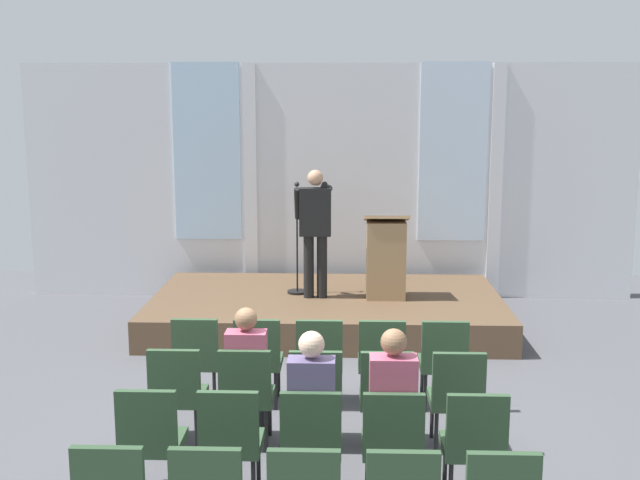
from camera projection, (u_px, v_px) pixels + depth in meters
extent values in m
plane|color=#4C4C51|center=(317.00, 434.00, 7.24)|extent=(13.54, 13.54, 0.00)
cube|color=silver|center=(329.00, 182.00, 12.03)|extent=(9.45, 0.10, 3.62)
cube|color=silver|center=(207.00, 152.00, 11.95)|extent=(1.03, 0.04, 2.72)
cube|color=silver|center=(251.00, 182.00, 12.02)|extent=(0.20, 0.08, 3.62)
cube|color=silver|center=(453.00, 153.00, 11.83)|extent=(1.03, 0.04, 2.72)
cube|color=silver|center=(496.00, 183.00, 11.90)|extent=(0.20, 0.08, 3.62)
cube|color=brown|center=(327.00, 310.00, 10.68)|extent=(4.75, 2.73, 0.42)
cylinder|color=black|center=(309.00, 267.00, 10.49)|extent=(0.14, 0.14, 0.86)
cylinder|color=black|center=(322.00, 267.00, 10.48)|extent=(0.14, 0.14, 0.86)
cube|color=black|center=(315.00, 212.00, 10.35)|extent=(0.42, 0.22, 0.64)
cube|color=maroon|center=(316.00, 205.00, 10.45)|extent=(0.06, 0.01, 0.38)
sphere|color=tan|center=(315.00, 178.00, 10.28)|extent=(0.21, 0.21, 0.21)
cylinder|color=black|center=(298.00, 203.00, 10.42)|extent=(0.09, 0.28, 0.45)
cylinder|color=black|center=(327.00, 188.00, 10.42)|extent=(0.15, 0.36, 0.15)
cylinder|color=black|center=(324.00, 186.00, 10.55)|extent=(0.11, 0.34, 0.15)
sphere|color=tan|center=(318.00, 182.00, 10.81)|extent=(0.10, 0.10, 0.10)
cylinder|color=black|center=(297.00, 292.00, 10.80)|extent=(0.28, 0.28, 0.03)
cylinder|color=black|center=(297.00, 240.00, 10.66)|extent=(0.02, 0.02, 1.45)
sphere|color=#262626|center=(297.00, 184.00, 10.53)|extent=(0.07, 0.07, 0.07)
cube|color=#93724C|center=(386.00, 260.00, 10.45)|extent=(0.52, 0.40, 1.05)
cube|color=#93724C|center=(386.00, 218.00, 10.37)|extent=(0.60, 0.48, 0.14)
cylinder|color=black|center=(220.00, 378.00, 8.14)|extent=(0.04, 0.04, 0.40)
cylinder|color=black|center=(186.00, 377.00, 8.15)|extent=(0.04, 0.04, 0.40)
cylinder|color=black|center=(214.00, 390.00, 7.80)|extent=(0.04, 0.04, 0.40)
cylinder|color=black|center=(179.00, 389.00, 7.81)|extent=(0.04, 0.04, 0.40)
cube|color=#2D472D|center=(199.00, 361.00, 7.93)|extent=(0.46, 0.44, 0.08)
cube|color=#2D472D|center=(195.00, 342.00, 7.70)|extent=(0.46, 0.06, 0.46)
cylinder|color=black|center=(279.00, 378.00, 8.12)|extent=(0.04, 0.04, 0.40)
cylinder|color=black|center=(244.00, 378.00, 8.13)|extent=(0.04, 0.04, 0.40)
cylinder|color=black|center=(276.00, 390.00, 7.78)|extent=(0.04, 0.04, 0.40)
cylinder|color=black|center=(240.00, 390.00, 7.79)|extent=(0.04, 0.04, 0.40)
cube|color=#2D472D|center=(259.00, 362.00, 7.91)|extent=(0.46, 0.44, 0.08)
cube|color=#2D472D|center=(257.00, 342.00, 7.68)|extent=(0.46, 0.06, 0.46)
cylinder|color=black|center=(338.00, 379.00, 8.10)|extent=(0.04, 0.04, 0.40)
cylinder|color=black|center=(303.00, 379.00, 8.11)|extent=(0.04, 0.04, 0.40)
cylinder|color=black|center=(337.00, 391.00, 7.76)|extent=(0.04, 0.04, 0.40)
cylinder|color=black|center=(301.00, 391.00, 7.77)|extent=(0.04, 0.04, 0.40)
cube|color=#2D472D|center=(320.00, 362.00, 7.89)|extent=(0.46, 0.44, 0.08)
cube|color=#2D472D|center=(319.00, 343.00, 7.66)|extent=(0.46, 0.06, 0.46)
cylinder|color=black|center=(397.00, 380.00, 8.08)|extent=(0.04, 0.04, 0.40)
cylinder|color=black|center=(362.00, 379.00, 8.09)|extent=(0.04, 0.04, 0.40)
cylinder|color=black|center=(399.00, 392.00, 7.74)|extent=(0.04, 0.04, 0.40)
cylinder|color=black|center=(363.00, 392.00, 7.75)|extent=(0.04, 0.04, 0.40)
cube|color=#2D472D|center=(381.00, 363.00, 7.87)|extent=(0.46, 0.44, 0.08)
cube|color=#2D472D|center=(382.00, 343.00, 7.64)|extent=(0.46, 0.06, 0.46)
cylinder|color=black|center=(457.00, 381.00, 8.06)|extent=(0.04, 0.04, 0.40)
cylinder|color=black|center=(422.00, 380.00, 8.07)|extent=(0.04, 0.04, 0.40)
cylinder|color=black|center=(462.00, 393.00, 7.72)|extent=(0.04, 0.04, 0.40)
cylinder|color=black|center=(425.00, 392.00, 7.73)|extent=(0.04, 0.04, 0.40)
cube|color=#2D472D|center=(442.00, 364.00, 7.85)|extent=(0.46, 0.44, 0.08)
cube|color=#2D472D|center=(445.00, 344.00, 7.62)|extent=(0.46, 0.06, 0.46)
cylinder|color=black|center=(203.00, 414.00, 7.20)|extent=(0.04, 0.04, 0.40)
cylinder|color=black|center=(165.00, 414.00, 7.21)|extent=(0.04, 0.04, 0.40)
cylinder|color=black|center=(196.00, 429.00, 6.87)|extent=(0.04, 0.04, 0.40)
cylinder|color=black|center=(156.00, 429.00, 6.88)|extent=(0.04, 0.04, 0.40)
cube|color=#2D472D|center=(179.00, 396.00, 7.00)|extent=(0.46, 0.44, 0.08)
cube|color=#2D472D|center=(174.00, 375.00, 6.76)|extent=(0.46, 0.06, 0.46)
cylinder|color=black|center=(270.00, 415.00, 7.18)|extent=(0.04, 0.04, 0.40)
cylinder|color=black|center=(231.00, 414.00, 7.19)|extent=(0.04, 0.04, 0.40)
cylinder|color=black|center=(266.00, 430.00, 6.85)|extent=(0.04, 0.04, 0.40)
cylinder|color=black|center=(226.00, 430.00, 6.86)|extent=(0.04, 0.04, 0.40)
cube|color=#2D472D|center=(248.00, 397.00, 6.98)|extent=(0.46, 0.44, 0.08)
cube|color=#2D472D|center=(245.00, 376.00, 6.74)|extent=(0.46, 0.06, 0.46)
cylinder|color=#2D2D33|center=(241.00, 412.00, 7.20)|extent=(0.10, 0.10, 0.44)
cylinder|color=#2D2D33|center=(260.00, 412.00, 7.19)|extent=(0.10, 0.10, 0.44)
cube|color=#2D2D33|center=(248.00, 388.00, 7.02)|extent=(0.34, 0.36, 0.12)
cube|color=#B24C66|center=(246.00, 359.00, 6.86)|extent=(0.36, 0.20, 0.51)
sphere|color=#8C6647|center=(246.00, 319.00, 6.81)|extent=(0.20, 0.20, 0.20)
cylinder|color=black|center=(337.00, 416.00, 7.16)|extent=(0.04, 0.04, 0.40)
cylinder|color=black|center=(298.00, 415.00, 7.17)|extent=(0.04, 0.04, 0.40)
cylinder|color=black|center=(336.00, 431.00, 6.83)|extent=(0.04, 0.04, 0.40)
cylinder|color=black|center=(295.00, 431.00, 6.84)|extent=(0.04, 0.04, 0.40)
cube|color=#2D472D|center=(316.00, 398.00, 6.96)|extent=(0.46, 0.44, 0.08)
cube|color=#2D472D|center=(316.00, 377.00, 6.72)|extent=(0.46, 0.06, 0.46)
cylinder|color=black|center=(404.00, 417.00, 7.14)|extent=(0.04, 0.04, 0.40)
cylinder|color=black|center=(365.00, 416.00, 7.15)|extent=(0.04, 0.04, 0.40)
cylinder|color=black|center=(407.00, 432.00, 6.81)|extent=(0.04, 0.04, 0.40)
cylinder|color=black|center=(366.00, 432.00, 6.82)|extent=(0.04, 0.04, 0.40)
cube|color=#2D472D|center=(386.00, 399.00, 6.94)|extent=(0.46, 0.44, 0.08)
cube|color=#2D472D|center=(387.00, 378.00, 6.70)|extent=(0.46, 0.06, 0.46)
cylinder|color=black|center=(471.00, 418.00, 7.12)|extent=(0.04, 0.04, 0.40)
cylinder|color=black|center=(432.00, 417.00, 7.13)|extent=(0.04, 0.04, 0.40)
cylinder|color=black|center=(477.00, 433.00, 6.79)|extent=(0.04, 0.04, 0.40)
cylinder|color=black|center=(436.00, 433.00, 6.80)|extent=(0.04, 0.04, 0.40)
cube|color=#2D472D|center=(455.00, 400.00, 6.92)|extent=(0.46, 0.44, 0.08)
cube|color=#2D472D|center=(459.00, 379.00, 6.68)|extent=(0.46, 0.06, 0.46)
cylinder|color=black|center=(182.00, 461.00, 6.26)|extent=(0.04, 0.04, 0.40)
cylinder|color=black|center=(138.00, 461.00, 6.28)|extent=(0.04, 0.04, 0.40)
cube|color=#2D472D|center=(154.00, 442.00, 6.06)|extent=(0.46, 0.44, 0.08)
cube|color=#2D472D|center=(146.00, 420.00, 5.82)|extent=(0.46, 0.06, 0.46)
cylinder|color=black|center=(258.00, 462.00, 6.24)|extent=(0.04, 0.04, 0.40)
cylinder|color=black|center=(214.00, 462.00, 6.26)|extent=(0.04, 0.04, 0.40)
cube|color=#2D472D|center=(233.00, 443.00, 6.04)|extent=(0.46, 0.44, 0.08)
cube|color=#2D472D|center=(228.00, 421.00, 5.80)|extent=(0.46, 0.06, 0.46)
cylinder|color=black|center=(335.00, 464.00, 6.22)|extent=(0.04, 0.04, 0.40)
cylinder|color=black|center=(290.00, 463.00, 6.24)|extent=(0.04, 0.04, 0.40)
cube|color=#2D472D|center=(312.00, 445.00, 6.02)|extent=(0.46, 0.44, 0.08)
cube|color=#2D472D|center=(311.00, 422.00, 5.78)|extent=(0.46, 0.06, 0.46)
cylinder|color=#2D2D33|center=(302.00, 460.00, 6.24)|extent=(0.10, 0.10, 0.44)
cylinder|color=#2D2D33|center=(324.00, 461.00, 6.23)|extent=(0.10, 0.10, 0.44)
cube|color=#2D2D33|center=(312.00, 434.00, 6.07)|extent=(0.34, 0.36, 0.12)
cube|color=#594C72|center=(311.00, 396.00, 5.90)|extent=(0.36, 0.20, 0.59)
sphere|color=beige|center=(311.00, 344.00, 5.84)|extent=(0.20, 0.20, 0.20)
cylinder|color=black|center=(412.00, 465.00, 6.20)|extent=(0.04, 0.04, 0.40)
cylinder|color=black|center=(367.00, 464.00, 6.22)|extent=(0.04, 0.04, 0.40)
cube|color=#2D472D|center=(392.00, 446.00, 6.00)|extent=(0.46, 0.44, 0.08)
cube|color=#2D472D|center=(394.00, 423.00, 5.76)|extent=(0.46, 0.06, 0.46)
cylinder|color=#2D2D33|center=(379.00, 461.00, 6.22)|extent=(0.10, 0.10, 0.44)
cylinder|color=#2D2D33|center=(401.00, 462.00, 6.21)|extent=(0.10, 0.10, 0.44)
cube|color=#2D2D33|center=(391.00, 435.00, 6.05)|extent=(0.34, 0.36, 0.12)
cube|color=#B24C66|center=(393.00, 396.00, 5.87)|extent=(0.36, 0.20, 0.62)
sphere|color=#8C6647|center=(394.00, 342.00, 5.82)|extent=(0.20, 0.20, 0.20)
cylinder|color=black|center=(490.00, 466.00, 6.18)|extent=(0.04, 0.04, 0.40)
cylinder|color=black|center=(445.00, 465.00, 6.20)|extent=(0.04, 0.04, 0.40)
cube|color=#2D472D|center=(472.00, 447.00, 5.98)|extent=(0.46, 0.44, 0.08)
cube|color=#2D472D|center=(477.00, 424.00, 5.74)|extent=(0.46, 0.06, 0.46)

